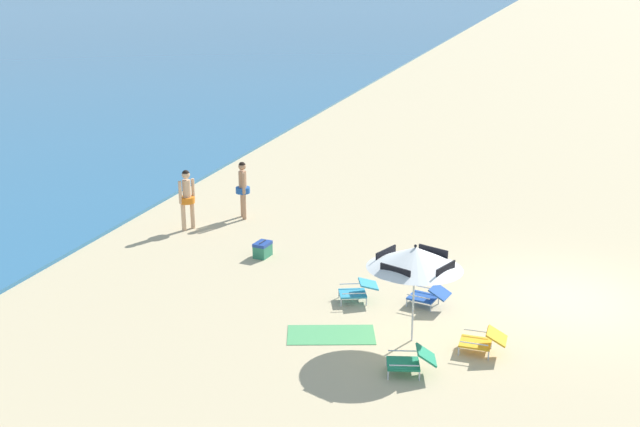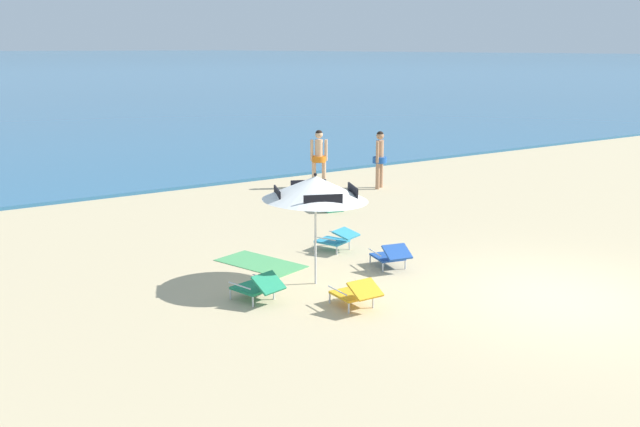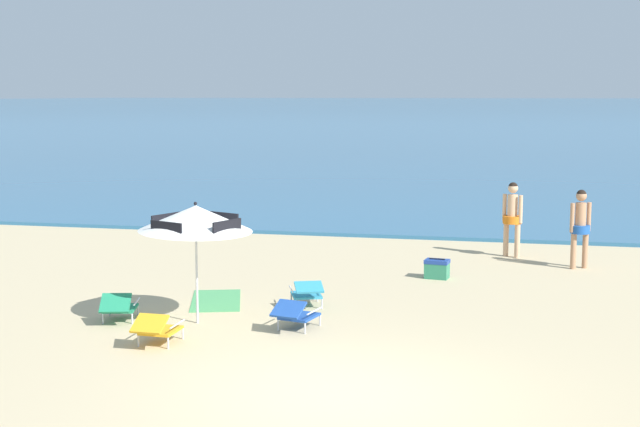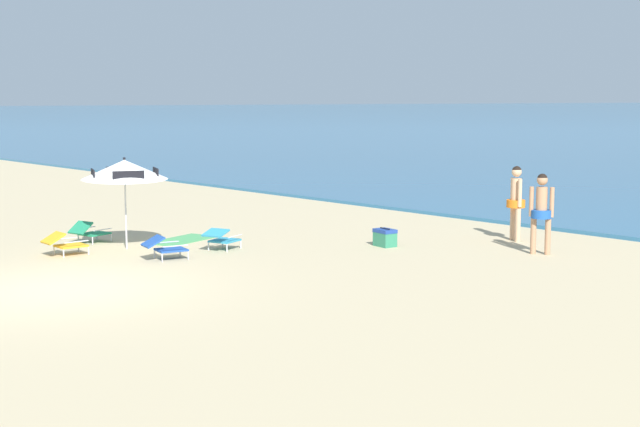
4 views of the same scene
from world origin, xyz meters
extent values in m
plane|color=tan|center=(0.00, 0.00, 0.00)|extent=(800.00, 800.00, 0.00)
cube|color=#2D668E|center=(0.00, 412.55, 0.05)|extent=(800.00, 800.00, 0.10)
cylinder|color=silver|center=(-3.11, 2.98, 1.01)|extent=(0.04, 0.04, 2.01)
cone|color=white|center=(-3.11, 2.98, 1.80)|extent=(2.45, 2.44, 0.49)
cube|color=black|center=(-2.84, 3.62, 1.70)|extent=(0.64, 0.29, 0.24)
cube|color=black|center=(-3.74, 3.25, 1.70)|extent=(0.29, 0.64, 0.24)
cube|color=black|center=(-3.37, 2.35, 1.70)|extent=(0.64, 0.29, 0.24)
cube|color=black|center=(-2.47, 2.72, 1.70)|extent=(0.29, 0.64, 0.24)
sphere|color=black|center=(-3.11, 2.98, 2.04)|extent=(0.06, 0.06, 0.06)
cube|color=#1E4799|center=(-1.35, 3.05, 0.20)|extent=(0.64, 0.70, 0.04)
cube|color=#1E4799|center=(-1.43, 2.67, 0.41)|extent=(0.57, 0.49, 0.22)
cylinder|color=silver|center=(-1.53, 3.38, 0.09)|extent=(0.03, 0.03, 0.18)
cylinder|color=silver|center=(-1.05, 3.28, 0.09)|extent=(0.03, 0.03, 0.18)
cylinder|color=silver|center=(-1.65, 2.83, 0.09)|extent=(0.03, 0.03, 0.18)
cylinder|color=silver|center=(-1.17, 2.72, 0.09)|extent=(0.03, 0.03, 0.18)
cylinder|color=silver|center=(-1.62, 3.11, 0.32)|extent=(0.14, 0.53, 0.02)
cylinder|color=silver|center=(-1.07, 2.99, 0.32)|extent=(0.14, 0.53, 0.02)
cube|color=#1E7F56|center=(-4.48, 2.91, 0.20)|extent=(0.65, 0.71, 0.04)
cube|color=#1E7F56|center=(-4.37, 2.50, 0.39)|extent=(0.57, 0.48, 0.27)
cylinder|color=silver|center=(-4.78, 3.12, 0.09)|extent=(0.03, 0.03, 0.18)
cylinder|color=silver|center=(-4.31, 3.24, 0.09)|extent=(0.03, 0.03, 0.18)
cylinder|color=silver|center=(-4.64, 2.57, 0.09)|extent=(0.03, 0.03, 0.18)
cylinder|color=silver|center=(-4.17, 2.69, 0.09)|extent=(0.03, 0.03, 0.18)
cylinder|color=silver|center=(-4.75, 2.84, 0.32)|extent=(0.16, 0.53, 0.02)
cylinder|color=silver|center=(-4.20, 2.98, 0.32)|extent=(0.16, 0.53, 0.02)
cube|color=teal|center=(-1.60, 4.61, 0.20)|extent=(0.70, 0.75, 0.04)
cube|color=teal|center=(-1.48, 4.28, 0.42)|extent=(0.61, 0.57, 0.14)
cylinder|color=silver|center=(-1.94, 4.79, 0.09)|extent=(0.03, 0.03, 0.18)
cylinder|color=silver|center=(-1.48, 4.97, 0.09)|extent=(0.03, 0.03, 0.18)
cylinder|color=silver|center=(-1.73, 4.26, 0.09)|extent=(0.03, 0.03, 0.18)
cylinder|color=silver|center=(-1.27, 4.43, 0.09)|extent=(0.03, 0.03, 0.18)
cylinder|color=silver|center=(-1.87, 4.51, 0.32)|extent=(0.22, 0.51, 0.02)
cylinder|color=silver|center=(-1.34, 4.71, 0.32)|extent=(0.22, 0.51, 0.02)
cube|color=gold|center=(-3.23, 1.71, 0.20)|extent=(0.53, 0.61, 0.04)
cube|color=gold|center=(-3.24, 1.31, 0.41)|extent=(0.50, 0.40, 0.22)
cylinder|color=silver|center=(-3.47, 2.00, 0.09)|extent=(0.03, 0.03, 0.18)
cylinder|color=silver|center=(-2.98, 1.99, 0.09)|extent=(0.03, 0.03, 0.18)
cylinder|color=silver|center=(-3.49, 1.43, 0.09)|extent=(0.03, 0.03, 0.18)
cylinder|color=silver|center=(-3.00, 1.42, 0.09)|extent=(0.03, 0.03, 0.18)
cylinder|color=silver|center=(-3.51, 1.71, 0.32)|extent=(0.04, 0.54, 0.02)
cylinder|color=silver|center=(-2.95, 1.70, 0.32)|extent=(0.04, 0.54, 0.02)
cylinder|color=#D8A87F|center=(2.13, 10.42, 0.44)|extent=(0.13, 0.13, 0.87)
cylinder|color=#D8A87F|center=(1.86, 10.58, 0.44)|extent=(0.13, 0.13, 0.87)
cylinder|color=orange|center=(1.99, 10.50, 0.89)|extent=(0.44, 0.44, 0.18)
cylinder|color=#D8A87F|center=(1.99, 10.50, 1.18)|extent=(0.24, 0.24, 0.62)
cylinder|color=#D8A87F|center=(2.18, 10.38, 1.17)|extent=(0.09, 0.09, 0.66)
cylinder|color=#D8A87F|center=(1.81, 10.61, 1.17)|extent=(0.09, 0.09, 0.66)
sphere|color=#D8A87F|center=(1.99, 10.50, 1.65)|extent=(0.24, 0.24, 0.24)
sphere|color=black|center=(1.99, 10.50, 1.68)|extent=(0.22, 0.22, 0.22)
cylinder|color=tan|center=(3.35, 9.29, 0.43)|extent=(0.13, 0.13, 0.86)
cylinder|color=tan|center=(3.61, 9.45, 0.43)|extent=(0.13, 0.13, 0.86)
cylinder|color=#1E51A3|center=(3.48, 9.37, 0.88)|extent=(0.43, 0.43, 0.18)
cylinder|color=tan|center=(3.48, 9.37, 1.17)|extent=(0.24, 0.24, 0.61)
cylinder|color=tan|center=(3.29, 9.26, 1.15)|extent=(0.09, 0.09, 0.65)
cylinder|color=tan|center=(3.66, 9.48, 1.15)|extent=(0.09, 0.09, 0.65)
sphere|color=tan|center=(3.48, 9.37, 1.62)|extent=(0.23, 0.23, 0.23)
sphere|color=black|center=(3.48, 9.37, 1.65)|extent=(0.21, 0.21, 0.21)
cube|color=#2D7F5B|center=(0.50, 7.60, 0.16)|extent=(0.52, 0.40, 0.32)
cube|color=navy|center=(0.50, 7.60, 0.36)|extent=(0.54, 0.41, 0.08)
cylinder|color=black|center=(0.50, 7.60, 0.42)|extent=(0.34, 0.07, 0.02)
cube|color=#4C9E5B|center=(-3.35, 4.62, 0.01)|extent=(1.40, 1.99, 0.01)
camera|label=1|loc=(-16.75, 0.80, 7.01)|focal=41.96mm
camera|label=2|loc=(-9.89, -7.27, 4.25)|focal=39.44mm
camera|label=3|loc=(2.17, -10.94, 3.85)|focal=50.19mm
camera|label=4|loc=(14.55, -6.84, 3.35)|focal=49.86mm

